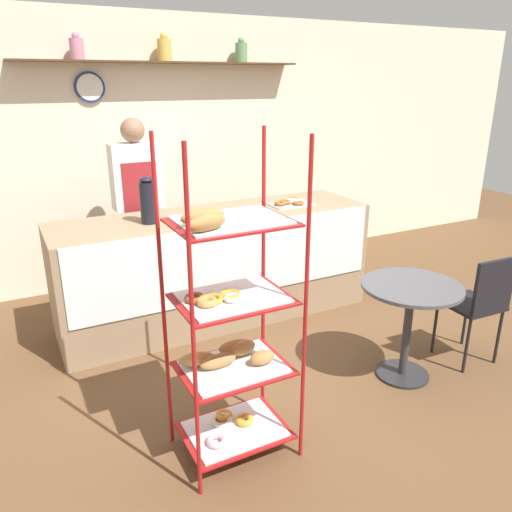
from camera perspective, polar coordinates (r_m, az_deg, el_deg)
ground_plane at (r=3.76m, az=3.01°, el=-13.93°), size 14.00×14.00×0.00m
back_wall at (r=5.45m, az=-10.28°, el=11.81°), size 10.00×0.30×2.70m
display_counter at (r=4.48m, az=-4.53°, el=-1.18°), size 2.77×0.77×0.98m
pastry_rack at (r=2.74m, az=-3.05°, el=-8.51°), size 0.65×0.49×1.84m
person_worker at (r=4.73m, az=-13.26°, el=5.48°), size 0.44×0.23×1.75m
cafe_table at (r=3.70m, az=17.14°, el=-5.74°), size 0.70×0.70×0.72m
cafe_chair at (r=4.05m, az=24.31°, el=-4.52°), size 0.40×0.40×0.87m
coffee_carafe at (r=4.07m, az=-12.27°, el=6.19°), size 0.12×0.12×0.38m
donut_tray_counter at (r=4.63m, az=3.95°, el=6.11°), size 0.39×0.26×0.05m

